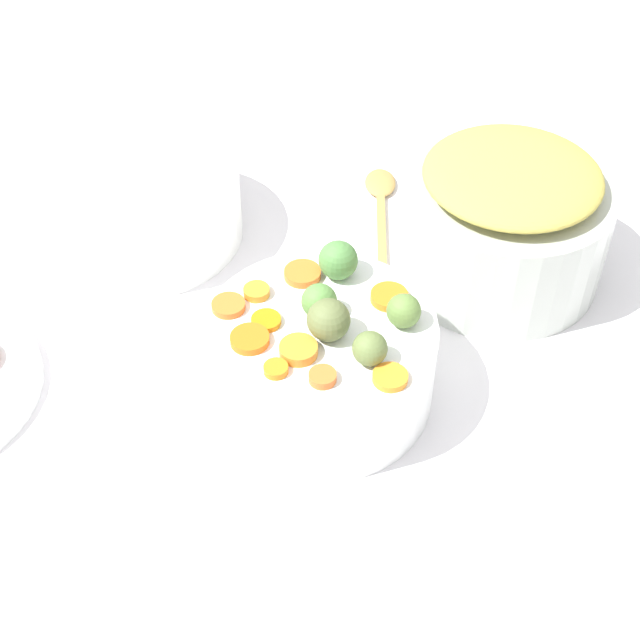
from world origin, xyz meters
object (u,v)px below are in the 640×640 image
object	(u,v)px
wooden_spoon	(381,206)
casserole_dish	(139,206)
serving_bowl_carrots	(320,361)
metal_pot	(503,232)

from	to	relation	value
wooden_spoon	casserole_dish	size ratio (longest dim) A/B	0.94
wooden_spoon	casserole_dish	world-z (taller)	casserole_dish
casserole_dish	serving_bowl_carrots	bearing A→B (deg)	76.99
serving_bowl_carrots	metal_pot	distance (m)	0.30
metal_pot	wooden_spoon	world-z (taller)	metal_pot
serving_bowl_carrots	casserole_dish	size ratio (longest dim) A/B	0.94
serving_bowl_carrots	metal_pot	bearing A→B (deg)	169.18
serving_bowl_carrots	wooden_spoon	distance (m)	0.34
metal_pot	wooden_spoon	distance (m)	0.20
metal_pot	casserole_dish	size ratio (longest dim) A/B	0.95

